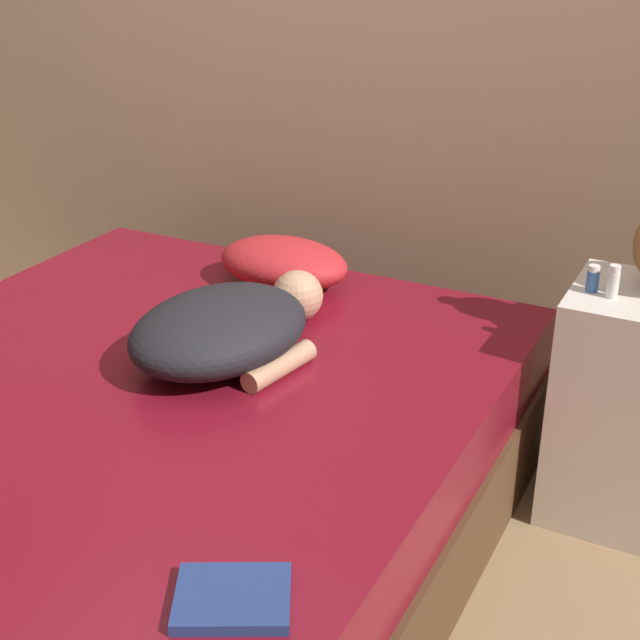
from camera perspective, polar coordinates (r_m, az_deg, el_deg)
The scene contains 8 objects.
ground_plane at distance 2.66m, azimuth -10.91°, elevation -14.06°, with size 12.00×12.00×0.00m, color #937551.
wall_back at distance 3.22m, azimuth 2.16°, elevation 18.55°, with size 8.00×0.06×2.60m.
bed at distance 2.51m, azimuth -11.38°, elevation -9.52°, with size 1.76×2.07×0.51m.
pillow at distance 2.94m, azimuth -2.42°, elevation 3.70°, with size 0.45×0.30×0.15m.
person_lying at distance 2.46m, azimuth -5.95°, elevation -0.45°, with size 0.51×0.72×0.19m.
bottle_blue at distance 2.52m, azimuth 17.07°, elevation 2.54°, with size 0.03×0.03×0.07m.
bottle_white at distance 2.49m, azimuth 18.25°, elevation 2.34°, with size 0.03×0.03×0.09m.
book at distance 1.68m, azimuth -5.62°, elevation -17.29°, with size 0.26×0.24×0.02m.
Camera 1 is at (1.37, -1.58, 1.65)m, focal length 50.00 mm.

